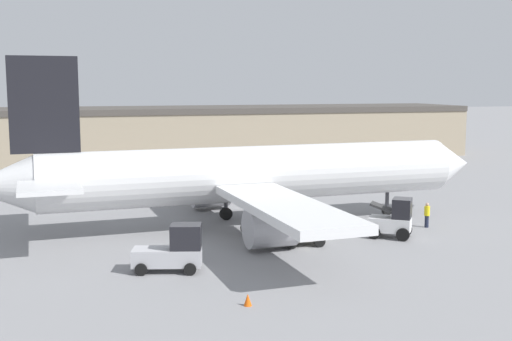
{
  "coord_description": "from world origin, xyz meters",
  "views": [
    {
      "loc": [
        -12.45,
        -41.79,
        9.73
      ],
      "look_at": [
        0.0,
        0.0,
        3.85
      ],
      "focal_mm": 45.0,
      "sensor_mm": 36.0,
      "label": 1
    }
  ],
  "objects_px": {
    "airplane": "(243,175)",
    "baggage_tug": "(173,250)",
    "pushback_tug": "(305,229)",
    "ground_crew_worker": "(427,214)",
    "belt_loader_truck": "(393,220)",
    "safety_cone_near": "(248,300)"
  },
  "relations": [
    {
      "from": "belt_loader_truck",
      "to": "safety_cone_near",
      "type": "xyz_separation_m",
      "value": [
        -12.38,
        -9.59,
        -0.9
      ]
    },
    {
      "from": "belt_loader_truck",
      "to": "ground_crew_worker",
      "type": "bearing_deg",
      "value": 64.46
    },
    {
      "from": "baggage_tug",
      "to": "safety_cone_near",
      "type": "xyz_separation_m",
      "value": [
        2.28,
        -6.19,
        -0.84
      ]
    },
    {
      "from": "airplane",
      "to": "ground_crew_worker",
      "type": "xyz_separation_m",
      "value": [
        11.97,
        -3.86,
        -2.64
      ]
    },
    {
      "from": "ground_crew_worker",
      "to": "safety_cone_near",
      "type": "bearing_deg",
      "value": -96.88
    },
    {
      "from": "baggage_tug",
      "to": "belt_loader_truck",
      "type": "height_order",
      "value": "belt_loader_truck"
    },
    {
      "from": "airplane",
      "to": "pushback_tug",
      "type": "xyz_separation_m",
      "value": [
        2.25,
        -5.93,
        -2.61
      ]
    },
    {
      "from": "ground_crew_worker",
      "to": "airplane",
      "type": "bearing_deg",
      "value": -150.64
    },
    {
      "from": "baggage_tug",
      "to": "belt_loader_truck",
      "type": "xyz_separation_m",
      "value": [
        14.65,
        3.4,
        0.06
      ]
    },
    {
      "from": "ground_crew_worker",
      "to": "belt_loader_truck",
      "type": "xyz_separation_m",
      "value": [
        -3.66,
        -2.01,
        0.26
      ]
    },
    {
      "from": "airplane",
      "to": "pushback_tug",
      "type": "relative_size",
      "value": 13.95
    },
    {
      "from": "airplane",
      "to": "baggage_tug",
      "type": "relative_size",
      "value": 9.42
    },
    {
      "from": "ground_crew_worker",
      "to": "baggage_tug",
      "type": "xyz_separation_m",
      "value": [
        -18.32,
        -5.41,
        0.2
      ]
    },
    {
      "from": "baggage_tug",
      "to": "safety_cone_near",
      "type": "height_order",
      "value": "baggage_tug"
    },
    {
      "from": "airplane",
      "to": "belt_loader_truck",
      "type": "xyz_separation_m",
      "value": [
        8.31,
        -5.87,
        -2.38
      ]
    },
    {
      "from": "pushback_tug",
      "to": "belt_loader_truck",
      "type": "bearing_deg",
      "value": 2.03
    },
    {
      "from": "ground_crew_worker",
      "to": "baggage_tug",
      "type": "distance_m",
      "value": 19.1
    },
    {
      "from": "pushback_tug",
      "to": "safety_cone_near",
      "type": "xyz_separation_m",
      "value": [
        -6.32,
        -9.54,
        -0.67
      ]
    },
    {
      "from": "ground_crew_worker",
      "to": "pushback_tug",
      "type": "distance_m",
      "value": 9.94
    },
    {
      "from": "baggage_tug",
      "to": "safety_cone_near",
      "type": "relative_size",
      "value": 6.97
    },
    {
      "from": "airplane",
      "to": "safety_cone_near",
      "type": "distance_m",
      "value": 16.32
    },
    {
      "from": "baggage_tug",
      "to": "airplane",
      "type": "bearing_deg",
      "value": 70.97
    }
  ]
}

